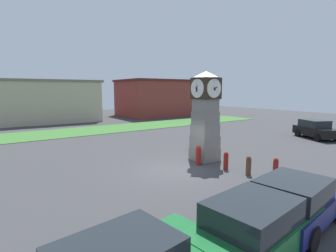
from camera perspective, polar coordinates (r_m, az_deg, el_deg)
name	(u,v)px	position (r m, az deg, el deg)	size (l,w,h in m)	color
ground_plane	(177,169)	(13.98, 1.93, -9.41)	(85.43, 85.43, 0.00)	#38383A
clock_tower	(205,117)	(15.48, 8.13, 2.06)	(1.67, 1.71, 5.21)	slate
bollard_near_tower	(198,155)	(14.70, 6.63, -6.33)	(0.30, 0.30, 1.11)	maroon
bollard_mid_row	(226,161)	(14.14, 12.49, -7.35)	(0.25, 0.25, 0.96)	maroon
bollard_far_row	(249,165)	(13.54, 17.13, -8.19)	(0.25, 0.25, 0.96)	brown
bollard_end_row	(276,168)	(13.56, 22.38, -8.38)	(0.25, 0.25, 0.97)	maroon
car_near_tower	(256,226)	(7.37, 18.66, -19.93)	(4.22, 2.26, 1.50)	#19602D
car_by_building	(295,201)	(9.22, 25.90, -14.51)	(4.02, 2.34, 1.50)	navy
car_far_lot	(316,129)	(25.88, 29.47, -0.61)	(3.20, 4.22, 1.59)	black
warehouse_blue_far	(17,102)	(37.09, -30.05, 4.59)	(20.15, 7.82, 5.42)	#B7A88E
storefront_low_left	(159,98)	(43.50, -2.04, 6.19)	(12.43, 9.27, 5.78)	maroon
grass_verge_far	(62,133)	(27.28, -22.09, -1.44)	(51.26, 5.83, 0.04)	#386B2D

